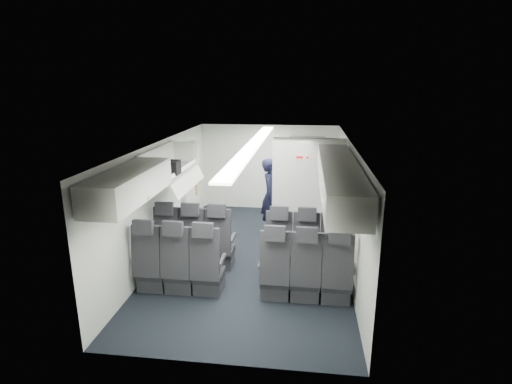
% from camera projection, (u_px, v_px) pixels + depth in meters
% --- Properties ---
extents(cabin_shell, '(3.41, 6.01, 2.16)m').
position_uv_depth(cabin_shell, '(253.00, 199.00, 7.22)').
color(cabin_shell, black).
rests_on(cabin_shell, ground).
extents(seat_row_front, '(3.33, 0.56, 1.24)m').
position_uv_depth(seat_row_front, '(249.00, 248.00, 6.91)').
color(seat_row_front, black).
rests_on(seat_row_front, cabin_shell).
extents(seat_row_mid, '(3.33, 0.56, 1.24)m').
position_uv_depth(seat_row_mid, '(241.00, 271.00, 6.05)').
color(seat_row_mid, black).
rests_on(seat_row_mid, cabin_shell).
extents(overhead_bin_left_rear, '(0.53, 1.80, 0.40)m').
position_uv_depth(overhead_bin_left_rear, '(129.00, 185.00, 5.28)').
color(overhead_bin_left_rear, silver).
rests_on(overhead_bin_left_rear, cabin_shell).
extents(overhead_bin_left_front_open, '(0.64, 1.70, 0.72)m').
position_uv_depth(overhead_bin_left_front_open, '(170.00, 167.00, 6.99)').
color(overhead_bin_left_front_open, '#9E9E93').
rests_on(overhead_bin_left_front_open, cabin_shell).
extents(overhead_bin_right_rear, '(0.53, 1.80, 0.40)m').
position_uv_depth(overhead_bin_right_rear, '(344.00, 192.00, 4.95)').
color(overhead_bin_right_rear, silver).
rests_on(overhead_bin_right_rear, cabin_shell).
extents(overhead_bin_right_front, '(0.53, 1.70, 0.40)m').
position_uv_depth(overhead_bin_right_front, '(335.00, 164.00, 6.62)').
color(overhead_bin_right_front, silver).
rests_on(overhead_bin_right_front, cabin_shell).
extents(bulkhead_partition, '(1.40, 0.15, 2.13)m').
position_uv_depth(bulkhead_partition, '(308.00, 192.00, 7.88)').
color(bulkhead_partition, silver).
rests_on(bulkhead_partition, cabin_shell).
extents(galley_unit, '(0.85, 0.52, 1.90)m').
position_uv_depth(galley_unit, '(306.00, 176.00, 9.76)').
color(galley_unit, '#939399').
rests_on(galley_unit, cabin_shell).
extents(boarding_door, '(0.12, 1.27, 1.86)m').
position_uv_depth(boarding_door, '(190.00, 184.00, 8.95)').
color(boarding_door, silver).
rests_on(boarding_door, cabin_shell).
extents(flight_attendant, '(0.44, 0.62, 1.63)m').
position_uv_depth(flight_attendant, '(271.00, 196.00, 8.57)').
color(flight_attendant, black).
rests_on(flight_attendant, ground).
extents(carry_on_bag, '(0.38, 0.27, 0.23)m').
position_uv_depth(carry_on_bag, '(168.00, 167.00, 6.67)').
color(carry_on_bag, black).
rests_on(carry_on_bag, overhead_bin_left_front_open).
extents(papers, '(0.18, 0.05, 0.12)m').
position_uv_depth(papers, '(280.00, 184.00, 8.42)').
color(papers, white).
rests_on(papers, flight_attendant).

